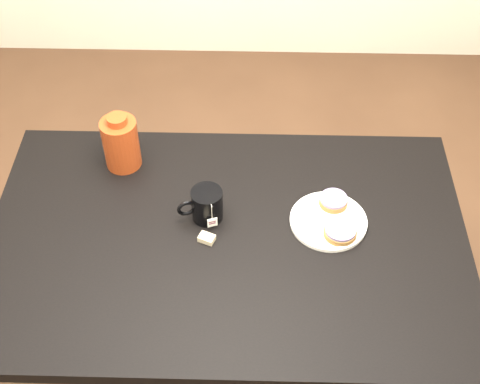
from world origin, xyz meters
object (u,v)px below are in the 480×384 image
(table, at_px, (228,255))
(bagel_back, at_px, (333,201))
(teabag_pouch, at_px, (207,238))
(plate, at_px, (328,221))
(bagel_package, at_px, (121,143))
(bagel_front, at_px, (340,231))
(mug, at_px, (206,205))

(table, xyz_separation_m, bagel_back, (0.31, 0.13, 0.11))
(bagel_back, height_order, teabag_pouch, bagel_back)
(plate, height_order, bagel_package, bagel_package)
(bagel_back, xyz_separation_m, bagel_package, (-0.66, 0.17, 0.06))
(table, bearing_deg, bagel_front, 1.55)
(plate, relative_size, bagel_front, 1.69)
(table, bearing_deg, bagel_back, 22.17)
(bagel_back, bearing_deg, plate, -105.25)
(bagel_front, relative_size, mug, 0.92)
(teabag_pouch, bearing_deg, plate, 12.20)
(mug, bearing_deg, table, -70.63)
(bagel_front, bearing_deg, bagel_back, 95.43)
(table, relative_size, teabag_pouch, 31.11)
(teabag_pouch, bearing_deg, mug, 93.06)
(bagel_package, bearing_deg, bagel_back, -14.60)
(mug, bearing_deg, teabag_pouch, -106.43)
(bagel_front, distance_m, bagel_package, 0.73)
(plate, xyz_separation_m, mug, (-0.36, 0.01, 0.04))
(bagel_back, xyz_separation_m, teabag_pouch, (-0.37, -0.14, -0.02))
(bagel_back, relative_size, bagel_package, 0.45)
(plate, distance_m, bagel_back, 0.07)
(plate, bearing_deg, table, -167.86)
(mug, distance_m, teabag_pouch, 0.10)
(table, height_order, plate, plate)
(mug, bearing_deg, bagel_back, -11.98)
(table, height_order, bagel_package, bagel_package)
(bagel_back, xyz_separation_m, mug, (-0.38, -0.05, 0.03))
(plate, distance_m, bagel_front, 0.06)
(plate, xyz_separation_m, bagel_front, (0.03, -0.06, 0.02))
(teabag_pouch, bearing_deg, bagel_front, 3.23)
(table, height_order, bagel_back, bagel_back)
(table, distance_m, bagel_front, 0.34)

